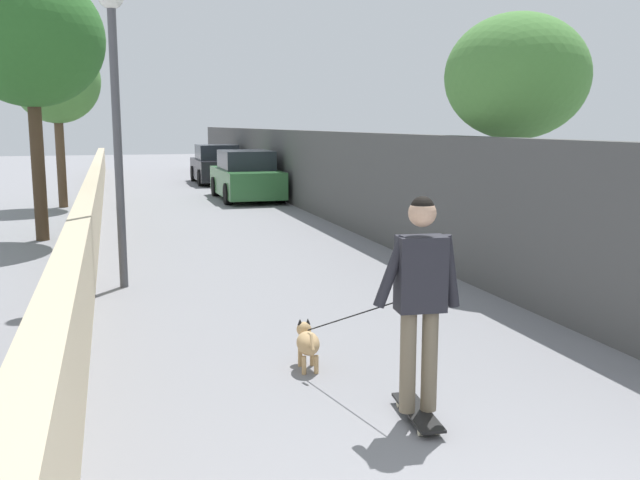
{
  "coord_description": "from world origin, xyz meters",
  "views": [
    {
      "loc": [
        -2.29,
        2.38,
        2.37
      ],
      "look_at": [
        5.63,
        0.03,
        1.0
      ],
      "focal_mm": 39.38,
      "sensor_mm": 36.0,
      "label": 1
    }
  ],
  "objects_px": {
    "tree_right_far": "(516,79)",
    "skateboard": "(417,412)",
    "lamp_post": "(115,83)",
    "person_skateboarder": "(420,287)",
    "tree_left_near": "(56,81)",
    "dog": "(308,342)",
    "tree_left_distant": "(30,39)",
    "car_near": "(246,177)",
    "car_far": "(217,165)"
  },
  "relations": [
    {
      "from": "tree_right_far",
      "to": "skateboard",
      "type": "bearing_deg",
      "value": 142.04
    },
    {
      "from": "lamp_post",
      "to": "person_skateboarder",
      "type": "distance_m",
      "value": 6.24
    },
    {
      "from": "tree_left_near",
      "to": "dog",
      "type": "bearing_deg",
      "value": -168.19
    },
    {
      "from": "tree_left_distant",
      "to": "person_skateboarder",
      "type": "distance_m",
      "value": 11.39
    },
    {
      "from": "tree_right_far",
      "to": "person_skateboarder",
      "type": "height_order",
      "value": "tree_right_far"
    },
    {
      "from": "car_near",
      "to": "dog",
      "type": "bearing_deg",
      "value": 171.57
    },
    {
      "from": "tree_right_far",
      "to": "car_far",
      "type": "xyz_separation_m",
      "value": [
        18.47,
        2.03,
        -2.34
      ]
    },
    {
      "from": "lamp_post",
      "to": "car_far",
      "type": "bearing_deg",
      "value": -12.54
    },
    {
      "from": "lamp_post",
      "to": "dog",
      "type": "distance_m",
      "value": 5.19
    },
    {
      "from": "skateboard",
      "to": "person_skateboarder",
      "type": "xyz_separation_m",
      "value": [
        -0.0,
        0.0,
        1.04
      ]
    },
    {
      "from": "person_skateboarder",
      "to": "car_near",
      "type": "distance_m",
      "value": 17.05
    },
    {
      "from": "tree_left_near",
      "to": "tree_right_far",
      "type": "bearing_deg",
      "value": -147.05
    },
    {
      "from": "person_skateboarder",
      "to": "tree_left_near",
      "type": "bearing_deg",
      "value": 12.58
    },
    {
      "from": "person_skateboarder",
      "to": "car_far",
      "type": "xyz_separation_m",
      "value": [
        23.34,
        -1.78,
        -0.39
      ]
    },
    {
      "from": "lamp_post",
      "to": "skateboard",
      "type": "height_order",
      "value": "lamp_post"
    },
    {
      "from": "tree_left_distant",
      "to": "car_far",
      "type": "bearing_deg",
      "value": -22.91
    },
    {
      "from": "car_far",
      "to": "tree_left_distant",
      "type": "bearing_deg",
      "value": 157.09
    },
    {
      "from": "skateboard",
      "to": "person_skateboarder",
      "type": "bearing_deg",
      "value": 180.0
    },
    {
      "from": "tree_right_far",
      "to": "car_near",
      "type": "xyz_separation_m",
      "value": [
        12.08,
        2.03,
        -2.33
      ]
    },
    {
      "from": "tree_left_near",
      "to": "car_far",
      "type": "height_order",
      "value": "tree_left_near"
    },
    {
      "from": "person_skateboarder",
      "to": "car_near",
      "type": "xyz_separation_m",
      "value": [
        16.95,
        -1.78,
        -0.39
      ]
    },
    {
      "from": "tree_right_far",
      "to": "lamp_post",
      "type": "xyz_separation_m",
      "value": [
        0.68,
        5.98,
        -0.11
      ]
    },
    {
      "from": "skateboard",
      "to": "dog",
      "type": "distance_m",
      "value": 1.53
    },
    {
      "from": "person_skateboarder",
      "to": "lamp_post",
      "type": "bearing_deg",
      "value": 21.45
    },
    {
      "from": "dog",
      "to": "car_far",
      "type": "xyz_separation_m",
      "value": [
        21.92,
        -2.3,
        0.44
      ]
    },
    {
      "from": "tree_right_far",
      "to": "lamp_post",
      "type": "bearing_deg",
      "value": 83.5
    },
    {
      "from": "skateboard",
      "to": "person_skateboarder",
      "type": "distance_m",
      "value": 1.04
    },
    {
      "from": "tree_right_far",
      "to": "lamp_post",
      "type": "height_order",
      "value": "lamp_post"
    },
    {
      "from": "tree_left_distant",
      "to": "car_near",
      "type": "height_order",
      "value": "tree_left_distant"
    },
    {
      "from": "dog",
      "to": "car_near",
      "type": "relative_size",
      "value": 0.41
    },
    {
      "from": "person_skateboarder",
      "to": "tree_right_far",
      "type": "bearing_deg",
      "value": -37.96
    },
    {
      "from": "skateboard",
      "to": "car_near",
      "type": "distance_m",
      "value": 17.05
    },
    {
      "from": "lamp_post",
      "to": "tree_left_distant",
      "type": "bearing_deg",
      "value": 17.55
    },
    {
      "from": "person_skateboarder",
      "to": "dog",
      "type": "xyz_separation_m",
      "value": [
        1.42,
        0.53,
        -0.83
      ]
    },
    {
      "from": "tree_left_near",
      "to": "person_skateboarder",
      "type": "xyz_separation_m",
      "value": [
        -16.37,
        -3.65,
        -2.45
      ]
    },
    {
      "from": "skateboard",
      "to": "lamp_post",
      "type": "bearing_deg",
      "value": 21.45
    },
    {
      "from": "car_near",
      "to": "person_skateboarder",
      "type": "bearing_deg",
      "value": 174.02
    },
    {
      "from": "car_near",
      "to": "car_far",
      "type": "height_order",
      "value": "same"
    },
    {
      "from": "skateboard",
      "to": "tree_left_near",
      "type": "bearing_deg",
      "value": 12.58
    },
    {
      "from": "dog",
      "to": "tree_right_far",
      "type": "bearing_deg",
      "value": -51.4
    },
    {
      "from": "dog",
      "to": "tree_left_distant",
      "type": "bearing_deg",
      "value": 19.56
    },
    {
      "from": "tree_left_near",
      "to": "person_skateboarder",
      "type": "bearing_deg",
      "value": -167.42
    },
    {
      "from": "tree_left_distant",
      "to": "dog",
      "type": "xyz_separation_m",
      "value": [
        -8.95,
        -3.18,
        -3.74
      ]
    },
    {
      "from": "tree_right_far",
      "to": "dog",
      "type": "relative_size",
      "value": 2.37
    },
    {
      "from": "lamp_post",
      "to": "skateboard",
      "type": "xyz_separation_m",
      "value": [
        -5.56,
        -2.18,
        -2.87
      ]
    },
    {
      "from": "skateboard",
      "to": "dog",
      "type": "height_order",
      "value": "dog"
    },
    {
      "from": "person_skateboarder",
      "to": "car_near",
      "type": "relative_size",
      "value": 0.42
    },
    {
      "from": "tree_left_near",
      "to": "tree_right_far",
      "type": "distance_m",
      "value": 13.71
    },
    {
      "from": "person_skateboarder",
      "to": "car_far",
      "type": "relative_size",
      "value": 0.45
    },
    {
      "from": "tree_left_distant",
      "to": "car_far",
      "type": "relative_size",
      "value": 1.4
    }
  ]
}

